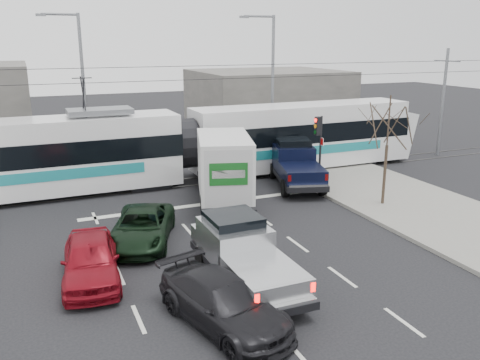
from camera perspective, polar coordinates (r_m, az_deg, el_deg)
name	(u,v)px	position (r m, az deg, el deg)	size (l,w,h in m)	color
ground	(257,251)	(18.85, 1.90, -8.00)	(120.00, 120.00, 0.00)	black
sidewalk_right	(445,217)	(23.79, 22.05, -3.90)	(6.00, 60.00, 0.15)	gray
rails	(180,183)	(27.73, -6.76, -0.33)	(60.00, 1.60, 0.03)	#33302D
building_right	(267,100)	(44.40, 3.09, 8.96)	(12.00, 10.00, 5.00)	slate
bare_tree	(388,126)	(23.79, 16.33, 5.87)	(2.40, 2.40, 5.00)	#47382B
traffic_signal	(319,136)	(26.53, 8.84, 4.93)	(0.44, 0.44, 3.60)	black
street_lamp_near	(270,79)	(33.16, 3.39, 11.30)	(2.38, 0.25, 9.00)	slate
street_lamp_far	(80,82)	(31.93, -17.52, 10.47)	(2.38, 0.25, 9.00)	slate
catenary	(178,112)	(26.94, -7.02, 7.62)	(60.00, 0.20, 7.00)	black
tram	(184,145)	(27.66, -6.30, 3.96)	(28.05, 3.12, 5.72)	white
silver_pickup	(242,252)	(16.25, 0.22, -8.08)	(2.05, 5.62, 2.03)	black
box_truck	(223,169)	(23.81, -1.89, 1.21)	(4.09, 7.03, 3.33)	black
navy_pickup	(295,163)	(27.14, 6.20, 1.86)	(3.55, 5.94, 2.36)	black
green_car	(142,227)	(19.72, -10.96, -5.18)	(2.13, 4.62, 1.28)	black
red_car	(91,259)	(17.07, -16.43, -8.55)	(1.74, 4.34, 1.48)	maroon
dark_car	(223,303)	(14.07, -1.88, -13.60)	(1.87, 4.60, 1.33)	black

